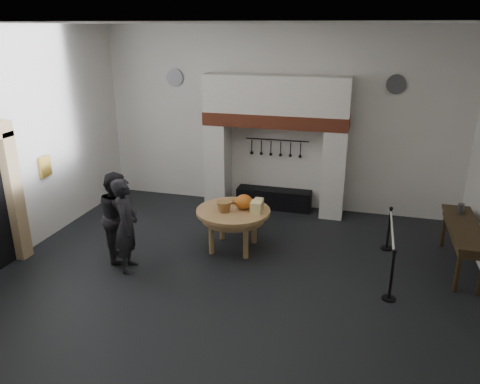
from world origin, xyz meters
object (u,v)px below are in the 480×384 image
(iron_range, at_px, (274,199))
(barrier_post_far, at_px, (389,229))
(visitor_far, at_px, (118,216))
(barrier_post_near, at_px, (392,276))
(work_table, at_px, (233,211))
(visitor_near, at_px, (126,225))
(side_table, at_px, (465,227))

(iron_range, xyz_separation_m, barrier_post_far, (2.78, -1.69, 0.20))
(visitor_far, height_order, barrier_post_near, visitor_far)
(work_table, relative_size, visitor_far, 0.85)
(iron_range, relative_size, work_table, 1.24)
(work_table, bearing_deg, iron_range, 81.72)
(visitor_near, relative_size, visitor_far, 1.02)
(work_table, xyz_separation_m, side_table, (4.46, 0.33, 0.03))
(visitor_near, xyz_separation_m, barrier_post_far, (4.83, 2.21, -0.47))
(iron_range, relative_size, visitor_near, 1.03)
(visitor_near, bearing_deg, barrier_post_near, -104.76)
(work_table, distance_m, visitor_far, 2.32)
(work_table, height_order, barrier_post_near, barrier_post_near)
(barrier_post_near, bearing_deg, side_table, 48.85)
(visitor_near, bearing_deg, barrier_post_far, -82.68)
(work_table, distance_m, visitor_near, 2.19)
(visitor_far, distance_m, side_table, 6.69)
(work_table, xyz_separation_m, visitor_far, (-2.09, -1.00, 0.06))
(visitor_far, height_order, barrier_post_far, visitor_far)
(work_table, relative_size, visitor_near, 0.84)
(visitor_far, bearing_deg, visitor_near, -167.29)
(visitor_far, distance_m, barrier_post_near, 5.25)
(barrier_post_near, bearing_deg, iron_range, 127.01)
(visitor_far, relative_size, side_table, 0.82)
(barrier_post_near, distance_m, barrier_post_far, 2.00)
(visitor_far, bearing_deg, barrier_post_near, -124.36)
(visitor_near, bearing_deg, side_table, -91.62)
(iron_range, distance_m, visitor_far, 4.32)
(work_table, bearing_deg, visitor_far, -154.48)
(visitor_near, relative_size, side_table, 0.84)
(barrier_post_far, bearing_deg, iron_range, 148.75)
(side_table, bearing_deg, barrier_post_near, -131.15)
(iron_range, bearing_deg, visitor_near, -117.78)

